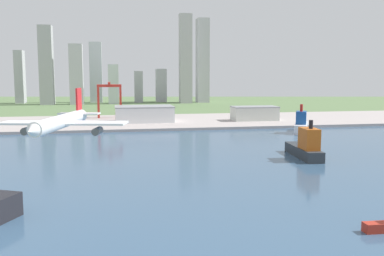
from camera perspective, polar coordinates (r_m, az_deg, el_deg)
The scene contains 10 objects.
ground_plane at distance 274.72m, azimuth -6.49°, elevation -3.72°, with size 2400.00×2400.00×0.00m, color #5C774A.
water_bay at distance 216.19m, azimuth -5.38°, elevation -6.62°, with size 840.00×360.00×0.15m, color #385675.
industrial_pier at distance 462.40m, azimuth -8.13°, elevation 0.76°, with size 840.00×140.00×2.50m, color #ACA19D.
airplane_landing at distance 115.63m, azimuth -16.53°, elevation 0.74°, with size 32.94×37.93×11.30m.
ferry_boat at distance 396.14m, azimuth 13.90°, elevation 0.42°, with size 26.43×39.78×24.97m.
container_barge at distance 276.56m, azimuth 14.44°, elevation -2.37°, with size 13.72×44.40×23.86m.
port_crane_red at distance 497.95m, azimuth -10.62°, elevation 4.58°, with size 26.67×34.75×39.58m.
warehouse_main at distance 453.68m, azimuth -6.20°, elevation 1.84°, with size 58.89×38.86×15.98m.
warehouse_annex at distance 469.01m, azimuth 8.06°, elevation 1.90°, with size 47.53×24.56×14.68m.
distant_skyline at distance 785.28m, azimuth -9.18°, elevation 7.48°, with size 336.07×72.12×153.71m.
Camera 1 is at (-18.11, 30.62, 50.75)m, focal length 41.34 mm.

